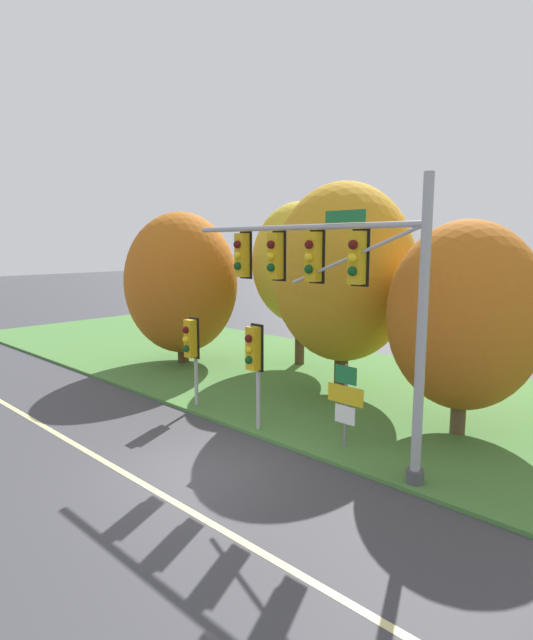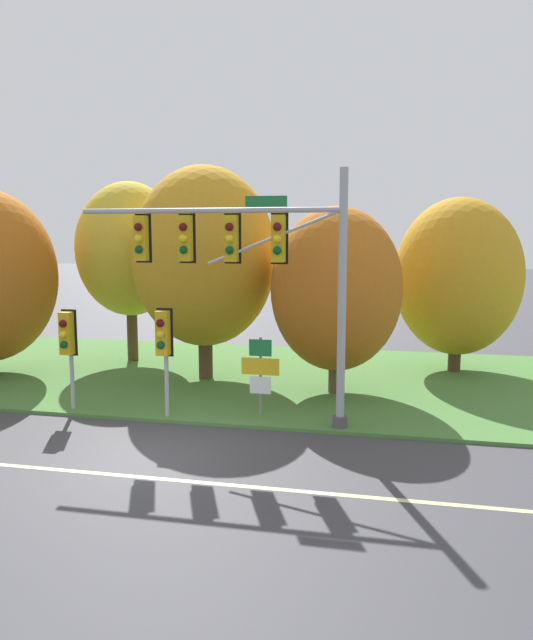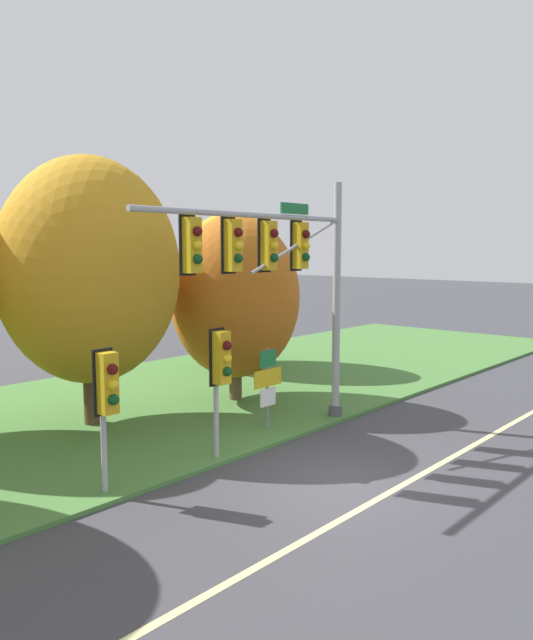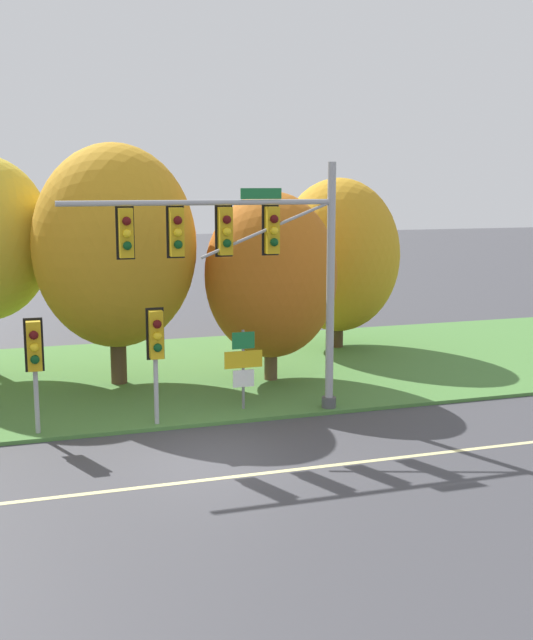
{
  "view_description": "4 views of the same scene",
  "coord_description": "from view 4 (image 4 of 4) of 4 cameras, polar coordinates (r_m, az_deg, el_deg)",
  "views": [
    {
      "loc": [
        8.8,
        -7.0,
        5.37
      ],
      "look_at": [
        -0.76,
        3.2,
        3.22
      ],
      "focal_mm": 28.0,
      "sensor_mm": 36.0,
      "label": 1
    },
    {
      "loc": [
        5.55,
        -13.09,
        5.23
      ],
      "look_at": [
        2.0,
        3.28,
        2.84
      ],
      "focal_mm": 35.0,
      "sensor_mm": 36.0,
      "label": 2
    },
    {
      "loc": [
        -10.58,
        -7.48,
        4.99
      ],
      "look_at": [
        1.9,
        3.64,
        3.05
      ],
      "focal_mm": 35.0,
      "sensor_mm": 36.0,
      "label": 3
    },
    {
      "loc": [
        -4.22,
        -17.1,
        6.28
      ],
      "look_at": [
        2.45,
        3.51,
        2.55
      ],
      "focal_mm": 45.0,
      "sensor_mm": 36.0,
      "label": 4
    }
  ],
  "objects": [
    {
      "name": "pedestrian_signal_further_along",
      "position": [
        20.47,
        -7.85,
        -1.52
      ],
      "size": [
        0.46,
        0.55,
        3.06
      ],
      "color": "#9EA0A5",
      "rests_on": "grass_verge"
    },
    {
      "name": "pedestrian_signal_near_kerb",
      "position": [
        20.34,
        -16.18,
        -2.22
      ],
      "size": [
        0.46,
        0.55,
        2.93
      ],
      "color": "#9EA0A5",
      "rests_on": "grass_verge"
    },
    {
      "name": "tree_behind_signpost",
      "position": [
        24.84,
        -10.72,
        5.16
      ],
      "size": [
        4.95,
        4.95,
        7.37
      ],
      "color": "#4C3823",
      "rests_on": "grass_verge"
    },
    {
      "name": "traffic_signal_mast",
      "position": [
        20.88,
        -1.63,
        4.97
      ],
      "size": [
        7.35,
        0.49,
        6.72
      ],
      "color": "#9EA0A5",
      "rests_on": "grass_verge"
    },
    {
      "name": "ground_plane",
      "position": [
        18.7,
        -3.9,
        -9.89
      ],
      "size": [
        160.0,
        160.0,
        0.0
      ],
      "primitive_type": "plane",
      "color": "#3D3D42"
    },
    {
      "name": "tree_tall_centre",
      "position": [
        30.18,
        5.12,
        4.6
      ],
      "size": [
        4.58,
        4.58,
        6.36
      ],
      "color": "#4C3823",
      "rests_on": "grass_verge"
    },
    {
      "name": "lane_stripe",
      "position": [
        17.6,
        -2.93,
        -11.13
      ],
      "size": [
        36.0,
        0.16,
        0.01
      ],
      "primitive_type": "cube",
      "color": "beige",
      "rests_on": "ground"
    },
    {
      "name": "grass_verge",
      "position": [
        26.44,
        -8.27,
        -3.97
      ],
      "size": [
        48.0,
        11.5,
        0.1
      ],
      "primitive_type": "cube",
      "color": "#477A38",
      "rests_on": "ground"
    },
    {
      "name": "tree_mid_verge",
      "position": [
        24.97,
        0.32,
        3.19
      ],
      "size": [
        4.14,
        4.14,
        5.92
      ],
      "color": "brown",
      "rests_on": "grass_verge"
    },
    {
      "name": "route_sign_post",
      "position": [
        21.99,
        -1.66,
        -3.03
      ],
      "size": [
        1.08,
        0.08,
        2.21
      ],
      "color": "slate",
      "rests_on": "grass_verge"
    }
  ]
}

